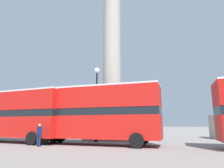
{
  "coord_description": "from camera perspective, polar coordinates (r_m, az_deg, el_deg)",
  "views": [
    {
      "loc": [
        6.11,
        -20.64,
        1.58
      ],
      "look_at": [
        0.0,
        0.0,
        5.89
      ],
      "focal_mm": 32.0,
      "sensor_mm": 36.0,
      "label": 1
    }
  ],
  "objects": [
    {
      "name": "street_lamp",
      "position": [
        18.75,
        -4.42,
        -2.77
      ],
      "size": [
        0.51,
        0.51,
        6.85
      ],
      "color": "black",
      "rests_on": "ground_plane"
    },
    {
      "name": "bus_a",
      "position": [
        16.0,
        -5.34,
        -8.1
      ],
      "size": [
        10.5,
        3.0,
        4.47
      ],
      "rotation": [
        0.0,
        0.0,
        -0.03
      ],
      "color": "red",
      "rests_on": "ground_plane"
    },
    {
      "name": "ground_plane",
      "position": [
        21.58,
        0.0,
        -15.52
      ],
      "size": [
        200.0,
        200.0,
        0.0
      ],
      "primitive_type": "plane",
      "color": "gray"
    },
    {
      "name": "bus_b",
      "position": [
        20.58,
        -27.15,
        -7.73
      ],
      "size": [
        11.63,
        3.74,
        4.4
      ],
      "rotation": [
        0.0,
        0.0,
        -0.1
      ],
      "color": "red",
      "rests_on": "ground_plane"
    },
    {
      "name": "monument_column",
      "position": [
        22.78,
        0.0,
        7.8
      ],
      "size": [
        4.66,
        4.66,
        22.87
      ],
      "color": "#A39E8E",
      "rests_on": "ground_plane"
    },
    {
      "name": "pedestrian_near_lamp",
      "position": [
        15.68,
        -20.1,
        -13.27
      ],
      "size": [
        0.45,
        0.29,
        1.58
      ],
      "rotation": [
        0.0,
        0.0,
        2.82
      ],
      "color": "#192347",
      "rests_on": "ground_plane"
    }
  ]
}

